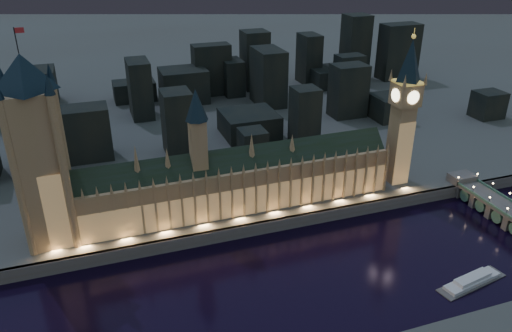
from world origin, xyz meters
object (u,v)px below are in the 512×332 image
object	(u,v)px
river_boat	(472,281)
palace_of_westminster	(232,182)
victoria_tower	(37,144)
elizabeth_tower	(405,101)

from	to	relation	value
river_boat	palace_of_westminster	bearing A→B (deg)	134.60
victoria_tower	river_boat	size ratio (longest dim) A/B	2.73
victoria_tower	elizabeth_tower	size ratio (longest dim) A/B	1.13
victoria_tower	elizabeth_tower	distance (m)	218.00
palace_of_westminster	elizabeth_tower	world-z (taller)	elizabeth_tower
palace_of_westminster	river_boat	world-z (taller)	palace_of_westminster
elizabeth_tower	river_boat	world-z (taller)	elizabeth_tower
palace_of_westminster	river_boat	distance (m)	141.62
victoria_tower	elizabeth_tower	xyz separation A→B (m)	(218.00, 0.00, -0.21)
victoria_tower	river_boat	bearing A→B (deg)	-26.47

